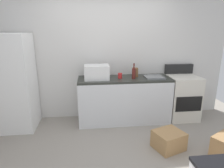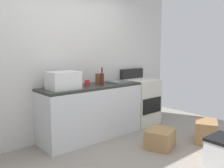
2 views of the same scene
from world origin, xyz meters
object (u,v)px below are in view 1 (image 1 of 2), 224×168
at_px(refrigerator, 14,83).
at_px(microwave, 97,72).
at_px(cardboard_box_medium, 169,140).
at_px(wine_bottle, 134,73).
at_px(coffee_mug, 120,76).
at_px(stove_oven, 182,97).
at_px(knife_block, 135,72).

xyz_separation_m(refrigerator, microwave, (1.51, 0.02, 0.16)).
bearing_deg(cardboard_box_medium, wine_bottle, 110.57).
bearing_deg(cardboard_box_medium, coffee_mug, 120.46).
height_order(refrigerator, stove_oven, refrigerator).
bearing_deg(refrigerator, knife_block, 3.14).
distance_m(stove_oven, microwave, 1.85).
relative_size(wine_bottle, cardboard_box_medium, 0.70).
bearing_deg(knife_block, cardboard_box_medium, -74.97).
bearing_deg(microwave, coffee_mug, 2.44).
relative_size(knife_block, cardboard_box_medium, 0.42).
bearing_deg(wine_bottle, knife_block, 68.74).
distance_m(wine_bottle, coffee_mug, 0.27).
relative_size(refrigerator, cardboard_box_medium, 4.12).
height_order(stove_oven, coffee_mug, stove_oven).
relative_size(refrigerator, microwave, 3.82).
xyz_separation_m(stove_oven, wine_bottle, (-1.06, -0.09, 0.54)).
bearing_deg(wine_bottle, coffee_mug, 163.11).
distance_m(refrigerator, stove_oven, 3.30).
distance_m(stove_oven, knife_block, 1.13).
bearing_deg(refrigerator, microwave, 0.90).
bearing_deg(knife_block, microwave, -172.48).
height_order(coffee_mug, knife_block, knife_block).
bearing_deg(coffee_mug, knife_block, 14.57).
relative_size(stove_oven, knife_block, 6.11).
bearing_deg(coffee_mug, microwave, -177.56).
xyz_separation_m(wine_bottle, cardboard_box_medium, (0.37, -0.98, -0.87)).
height_order(wine_bottle, knife_block, wine_bottle).
relative_size(wine_bottle, knife_block, 1.67).
bearing_deg(knife_block, coffee_mug, -165.43).
distance_m(wine_bottle, cardboard_box_medium, 1.36).
bearing_deg(wine_bottle, stove_oven, 4.80).
height_order(coffee_mug, cardboard_box_medium, coffee_mug).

